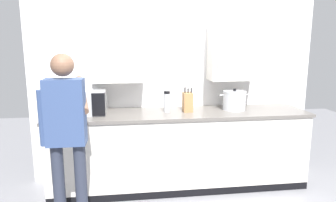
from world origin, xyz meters
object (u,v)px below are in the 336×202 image
person_figure (66,129)px  microwave_oven (81,102)px  stock_pot (234,100)px  knife_block (188,102)px  thermos_flask (167,101)px

person_figure → microwave_oven: bearing=89.8°
stock_pot → person_figure: 2.07m
microwave_oven → knife_block: size_ratio=2.38×
thermos_flask → knife_block: size_ratio=0.85×
stock_pot → knife_block: (-0.60, -0.02, -0.00)m
microwave_oven → stock_pot: microwave_oven is taller
microwave_oven → thermos_flask: 1.02m
knife_block → person_figure: (-1.28, -0.84, -0.06)m
microwave_oven → stock_pot: (1.88, -0.00, -0.02)m
microwave_oven → person_figure: person_figure is taller
stock_pot → knife_block: size_ratio=1.25×
stock_pot → person_figure: bearing=-155.5°
microwave_oven → knife_block: bearing=-0.9°
thermos_flask → knife_block: (0.26, -0.01, -0.01)m
stock_pot → microwave_oven: bearing=179.9°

